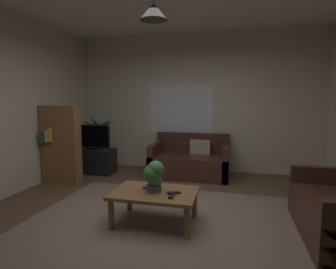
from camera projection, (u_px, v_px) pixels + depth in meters
floor at (162, 221)px, 3.40m from camera, size 5.09×5.23×0.02m
rug at (158, 228)px, 3.21m from camera, size 3.31×2.88×0.01m
wall_back at (195, 103)px, 5.77m from camera, size 5.21×0.06×2.87m
window_pane at (181, 110)px, 5.83m from camera, size 1.36×0.01×1.00m
couch_under_window at (190, 162)px, 5.41m from camera, size 1.52×0.86×0.82m
coffee_table at (155, 196)px, 3.29m from camera, size 1.01×0.69×0.40m
book_on_table_0 at (149, 188)px, 3.38m from camera, size 0.15×0.11×0.03m
remote_on_table_0 at (172, 196)px, 3.10m from camera, size 0.05×0.16×0.02m
remote_on_table_1 at (174, 193)px, 3.20m from camera, size 0.17×0.12×0.02m
potted_plant_on_table at (154, 175)px, 3.26m from camera, size 0.25×0.23×0.38m
tv_stand at (93, 161)px, 5.64m from camera, size 0.90×0.44×0.50m
tv at (91, 137)px, 5.56m from camera, size 0.79×0.16×0.50m
potted_palm_corner at (100, 145)px, 6.12m from camera, size 0.74×0.89×1.19m
bookshelf_corner at (61, 145)px, 4.88m from camera, size 0.70×0.31×1.40m
pendant_lamp at (154, 11)px, 3.03m from camera, size 0.31×0.31×0.49m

